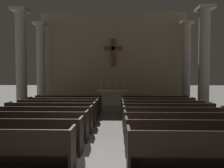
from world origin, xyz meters
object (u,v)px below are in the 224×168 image
Objects in this scene: pew_left_row_3 at (30,126)px; candlestick_inner_right at (117,87)px; pew_right_row_2 at (197,137)px; pew_right_row_3 at (184,127)px; pew_right_row_4 at (174,120)px; candlestick_outer_left at (101,87)px; column_left_third at (21,62)px; pew_right_row_1 at (216,152)px; pew_left_row_2 at (13,135)px; pew_left_row_4 at (42,119)px; pew_left_row_5 at (51,114)px; pew_left_row_7 at (64,106)px; pew_left_row_8 at (69,104)px; pew_right_row_6 at (162,110)px; column_left_fourth at (41,65)px; column_right_third at (204,61)px; altar at (113,97)px; pew_left_row_6 at (58,110)px; pew_right_row_8 at (154,104)px; candlestick_outer_right at (125,87)px; pew_right_row_7 at (158,107)px; candlestick_inner_left at (108,87)px; column_right_fourth at (186,64)px; pew_right_row_5 at (167,114)px.

pew_left_row_3 is 5.07× the size of candlestick_inner_right.
pew_right_row_3 is at bearing 90.00° from pew_right_row_2.
pew_right_row_4 is 5.07× the size of candlestick_outer_left.
pew_right_row_3 is 0.61× the size of column_left_third.
pew_right_row_1 is at bearing -90.00° from pew_right_row_4.
column_left_third is 8.29× the size of candlestick_outer_left.
pew_left_row_4 is (0.00, 1.94, 0.00)m from pew_left_row_2.
column_left_third is (-2.89, 3.42, 2.38)m from pew_left_row_5.
pew_left_row_8 is (0.00, 0.97, 0.00)m from pew_left_row_7.
column_left_fourth reaches higher than pew_right_row_6.
column_left_third is (-2.89, 5.36, 2.38)m from pew_left_row_3.
column_right_third reaches higher than altar.
column_left_fourth is 8.29× the size of candlestick_inner_right.
column_left_third reaches higher than pew_right_row_3.
column_right_third reaches higher than pew_left_row_6.
pew_right_row_1 is 1.00× the size of pew_right_row_8.
pew_right_row_2 is (4.71, -2.90, 0.00)m from pew_left_row_5.
pew_left_row_4 is 0.61× the size of column_left_fourth.
candlestick_outer_right is at bearing 0.00° from altar.
pew_left_row_6 is 5.07× the size of candlestick_inner_right.
column_right_third is 6.25m from altar.
pew_left_row_8 is 7.47m from pew_right_row_2.
candlestick_outer_right is (1.70, 0.00, 0.00)m from candlestick_outer_left.
pew_left_row_6 is 8.33m from column_right_third.
pew_right_row_7 is 4.83m from candlestick_inner_left.
pew_right_row_6 is (4.71, -1.94, 0.00)m from pew_left_row_8.
pew_right_row_4 is 5.07× the size of candlestick_outer_right.
pew_right_row_8 is at bearing 90.00° from pew_right_row_3.
pew_left_row_4 is 0.61× the size of column_left_third.
column_right_fourth is 8.29× the size of candlestick_inner_left.
pew_left_row_2 and pew_right_row_1 have the same top height.
pew_left_row_7 is at bearing -168.38° from pew_right_row_8.
column_right_fourth is at bearing 90.00° from column_right_third.
pew_left_row_2 is at bearing -90.00° from pew_left_row_3.
pew_left_row_8 and pew_right_row_6 have the same top height.
column_left_third is at bearing 144.82° from pew_right_row_3.
pew_left_row_3 and pew_left_row_6 have the same top height.
pew_left_row_3 and pew_right_row_5 have the same top height.
pew_left_row_4 is at bearing -149.99° from column_right_third.
pew_left_row_5 is 4.80m from pew_right_row_4.
candlestick_inner_right is (2.65, 5.90, 0.76)m from pew_left_row_5.
pew_right_row_1 is at bearing -76.46° from altar.
candlestick_inner_right is at bearing 0.00° from candlestick_outer_left.
pew_left_row_3 is at bearing -90.00° from pew_left_row_7.
candlestick_inner_left reaches higher than pew_right_row_8.
pew_right_row_7 is (4.71, 1.94, 0.00)m from pew_left_row_5.
candlestick_outer_left and candlestick_inner_left have the same top height.
pew_left_row_4 and pew_right_row_4 have the same top height.
column_right_third is 8.29× the size of candlestick_outer_left.
column_left_fourth is 5.79m from candlestick_inner_right.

